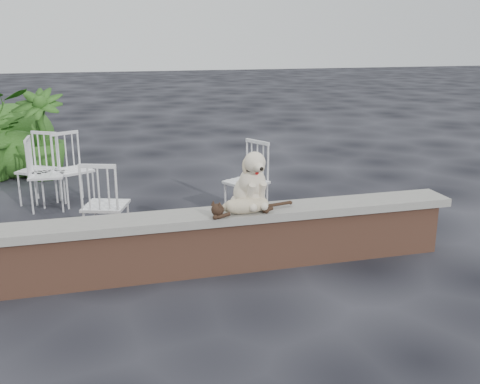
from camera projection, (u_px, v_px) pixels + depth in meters
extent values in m
plane|color=black|center=(142.00, 278.00, 5.07)|extent=(60.00, 60.00, 0.00)
cube|color=brown|center=(140.00, 253.00, 5.00)|extent=(6.00, 0.30, 0.50)
cube|color=slate|center=(139.00, 223.00, 4.92)|extent=(6.20, 0.40, 0.08)
imported|color=#244E16|center=(40.00, 134.00, 8.44)|extent=(0.89, 0.89, 1.38)
ellipsoid|color=#244E16|center=(14.00, 135.00, 9.54)|extent=(1.38, 1.26, 1.09)
ellipsoid|color=#244E16|center=(17.00, 155.00, 8.66)|extent=(0.96, 0.88, 0.76)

